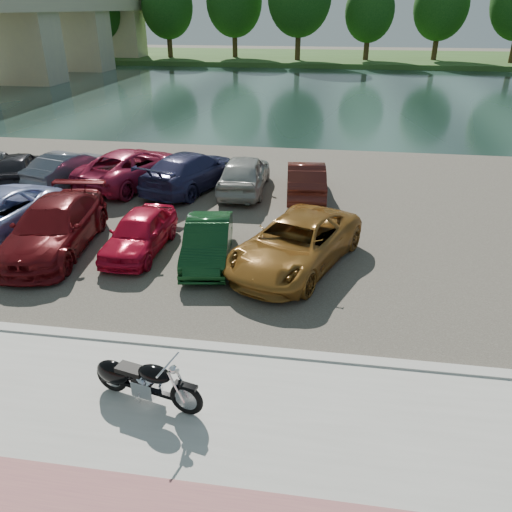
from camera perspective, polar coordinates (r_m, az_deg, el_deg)
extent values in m
plane|color=#595447|center=(9.92, -7.67, -17.61)|extent=(200.00, 200.00, 0.00)
cube|color=#AEADA4|center=(9.23, -9.48, -21.61)|extent=(60.00, 6.00, 0.10)
cube|color=#AEADA4|center=(11.34, -4.94, -10.45)|extent=(60.00, 0.30, 0.14)
cube|color=#433E36|center=(19.19, 1.20, 5.60)|extent=(60.00, 18.00, 0.04)
cube|color=#172A26|center=(47.33, 6.10, 18.04)|extent=(120.00, 40.00, 0.00)
cube|color=#2B4E1B|center=(79.08, 7.51, 21.55)|extent=(120.00, 24.00, 0.60)
cube|color=#C9B58C|center=(55.74, -26.81, 24.36)|extent=(7.00, 56.00, 1.40)
cube|color=#C9B58C|center=(57.52, -24.89, 21.04)|extent=(6.00, 4.00, 7.20)
cube|color=#C9B58C|center=(67.99, -19.31, 22.44)|extent=(6.00, 4.00, 7.20)
cube|color=#C9B58C|center=(78.90, -15.18, 23.33)|extent=(6.00, 4.00, 7.20)
cylinder|color=#3D2B16|center=(78.45, -16.98, 22.56)|extent=(0.70, 0.70, 4.50)
ellipsoid|color=#10370F|center=(78.35, -17.36, 25.16)|extent=(6.30, 6.30, 7.56)
cylinder|color=#3D2B16|center=(76.51, -9.88, 23.33)|extent=(0.70, 0.70, 4.95)
ellipsoid|color=#10370F|center=(76.42, -10.13, 26.29)|extent=(6.93, 6.93, 8.32)
cylinder|color=#3D2B16|center=(75.63, -2.44, 23.80)|extent=(0.70, 0.70, 5.40)
ellipsoid|color=#10370F|center=(75.54, -2.51, 27.07)|extent=(7.56, 7.56, 9.07)
cylinder|color=#3D2B16|center=(71.65, 4.84, 23.77)|extent=(0.70, 0.70, 5.85)
cylinder|color=#3D2B16|center=(72.98, 12.57, 22.80)|extent=(0.70, 0.70, 4.50)
ellipsoid|color=#10370F|center=(72.87, 12.87, 25.61)|extent=(6.30, 6.30, 7.56)
cylinder|color=#3D2B16|center=(75.35, 19.90, 22.22)|extent=(0.70, 0.70, 4.95)
ellipsoid|color=#10370F|center=(75.25, 20.41, 25.20)|extent=(6.93, 6.93, 8.32)
torus|color=black|center=(9.60, -7.95, -15.86)|extent=(0.69, 0.27, 0.68)
torus|color=black|center=(10.37, -16.14, -13.09)|extent=(0.69, 0.27, 0.68)
cylinder|color=#B2B2B7|center=(9.60, -7.95, -15.86)|extent=(0.46, 0.16, 0.46)
cylinder|color=#B2B2B7|center=(10.37, -16.14, -13.09)|extent=(0.46, 0.16, 0.46)
cylinder|color=silver|center=(9.39, -9.14, -14.61)|extent=(0.33, 0.12, 0.63)
cylinder|color=silver|center=(9.52, -8.52, -13.90)|extent=(0.33, 0.12, 0.63)
cylinder|color=silver|center=(9.29, -10.03, -12.12)|extent=(0.21, 0.74, 0.04)
sphere|color=silver|center=(9.30, -9.45, -12.67)|extent=(0.19, 0.19, 0.16)
sphere|color=silver|center=(9.27, -9.07, -12.79)|extent=(0.13, 0.13, 0.11)
cube|color=black|center=(9.39, -8.07, -14.46)|extent=(0.47, 0.24, 0.06)
cube|color=black|center=(9.99, -12.19, -14.72)|extent=(1.19, 0.37, 0.08)
cube|color=silver|center=(9.97, -12.48, -14.33)|extent=(0.51, 0.42, 0.34)
cylinder|color=silver|center=(9.80, -12.09, -13.61)|extent=(0.28, 0.23, 0.27)
cylinder|color=silver|center=(9.89, -13.09, -13.28)|extent=(0.28, 0.23, 0.27)
ellipsoid|color=black|center=(9.63, -11.53, -13.06)|extent=(0.74, 0.51, 0.32)
cube|color=black|center=(9.92, -14.13, -12.46)|extent=(0.60, 0.40, 0.10)
ellipsoid|color=black|center=(10.26, -15.99, -12.65)|extent=(0.79, 0.50, 0.50)
cube|color=black|center=(10.33, -16.17, -12.87)|extent=(0.43, 0.27, 0.30)
cylinder|color=silver|center=(10.29, -13.34, -13.87)|extent=(1.09, 0.34, 0.09)
cylinder|color=silver|center=(10.24, -13.39, -13.53)|extent=(1.09, 0.34, 0.09)
cylinder|color=#B2B2B7|center=(10.06, -13.43, -15.71)|extent=(0.06, 0.14, 0.22)
imported|color=#5D0D11|center=(16.61, -22.08, 3.06)|extent=(2.73, 5.46, 1.52)
imported|color=red|center=(15.76, -13.18, 2.64)|extent=(1.57, 3.75, 1.27)
imported|color=#0E3617|center=(14.85, -5.54, 1.64)|extent=(1.82, 3.87, 1.23)
imported|color=#956022|center=(14.47, 4.55, 1.46)|extent=(4.16, 5.72, 1.45)
imported|color=black|center=(24.26, -25.37, 9.22)|extent=(2.51, 4.06, 1.29)
imported|color=#575B68|center=(23.01, -20.41, 9.41)|extent=(2.64, 4.46, 1.39)
imported|color=#A21B3C|center=(22.25, -13.89, 9.90)|extent=(4.03, 5.93, 1.51)
imported|color=#28284F|center=(21.14, -7.38, 9.64)|extent=(3.76, 5.71, 1.54)
imported|color=#A2A39E|center=(20.67, -1.36, 9.44)|extent=(1.88, 4.50, 1.52)
imported|color=#4B1914|center=(20.26, 5.70, 8.76)|extent=(1.84, 4.33, 1.39)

